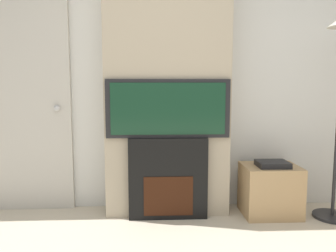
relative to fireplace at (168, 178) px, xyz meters
name	(u,v)px	position (x,y,z in m)	size (l,w,h in m)	color
wall_back	(166,69)	(0.00, 0.34, 0.99)	(6.00, 0.06, 2.70)	silver
chimney_breast	(167,68)	(0.00, 0.15, 0.99)	(1.13, 0.30, 2.70)	tan
fireplace	(168,178)	(0.00, 0.00, 0.00)	(0.70, 0.15, 0.73)	black
television	(168,109)	(0.00, 0.00, 0.63)	(1.09, 0.07, 0.51)	black
media_stand	(270,189)	(0.95, 0.02, -0.13)	(0.50, 0.40, 0.51)	tan
entry_door	(28,104)	(-1.31, 0.28, 0.66)	(0.81, 0.09, 2.05)	#BCB7AD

